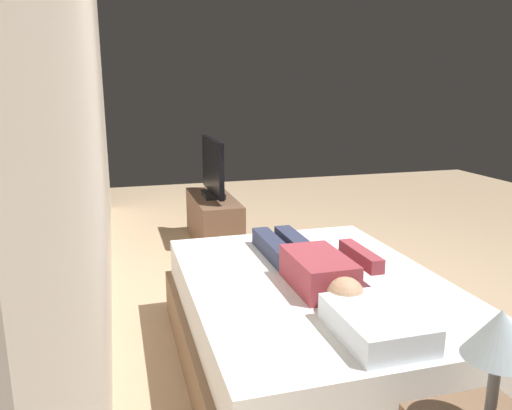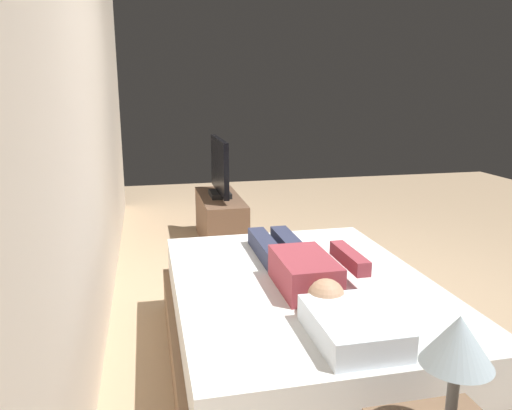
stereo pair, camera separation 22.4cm
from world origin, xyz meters
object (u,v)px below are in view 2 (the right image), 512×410
(person, at_px, (300,266))
(lamp, at_px, (458,343))
(pillow, at_px, (352,326))
(bed, at_px, (302,326))
(remote, at_px, (356,263))
(tv_stand, at_px, (220,220))
(tv, at_px, (220,169))

(person, relative_size, lamp, 3.00)
(lamp, bearing_deg, pillow, 5.47)
(bed, distance_m, remote, 0.52)
(pillow, xyz_separation_m, remote, (0.85, -0.39, -0.05))
(person, relative_size, tv_stand, 1.15)
(bed, distance_m, tv_stand, 2.44)
(person, distance_m, lamp, 1.34)
(tv, bearing_deg, remote, -167.62)
(person, height_order, lamp, lamp)
(bed, bearing_deg, pillow, 180.00)
(person, distance_m, tv_stand, 2.44)
(person, distance_m, remote, 0.44)
(pillow, relative_size, remote, 3.20)
(pillow, bearing_deg, bed, 0.00)
(person, height_order, tv, tv)
(person, height_order, tv_stand, person)
(remote, bearing_deg, person, 110.47)
(bed, bearing_deg, lamp, -177.37)
(tv_stand, bearing_deg, lamp, -177.47)
(pillow, height_order, remote, pillow)
(tv, relative_size, lamp, 2.10)
(bed, xyz_separation_m, lamp, (-1.29, -0.06, 0.59))
(remote, bearing_deg, pillow, 155.41)
(tv_stand, height_order, tv, tv)
(tv_stand, relative_size, tv, 1.25)
(bed, height_order, tv, tv)
(pillow, bearing_deg, remote, -24.59)
(pillow, distance_m, lamp, 0.67)
(bed, relative_size, tv, 2.26)
(pillow, relative_size, tv, 0.55)
(pillow, bearing_deg, person, 1.17)
(remote, relative_size, tv_stand, 0.14)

